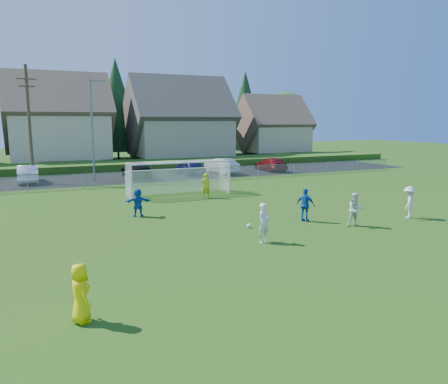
{
  "coord_description": "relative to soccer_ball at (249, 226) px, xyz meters",
  "views": [
    {
      "loc": [
        -10.08,
        -13.99,
        5.39
      ],
      "look_at": [
        0.0,
        8.0,
        1.4
      ],
      "focal_mm": 35.0,
      "sensor_mm": 36.0,
      "label": 1
    }
  ],
  "objects": [
    {
      "name": "tree_row",
      "position": [
        1.01,
        43.7,
        6.8
      ],
      "size": [
        65.98,
        12.36,
        13.8
      ],
      "color": "#382616",
      "rests_on": "ground"
    },
    {
      "name": "car_g",
      "position": [
        13.98,
        21.47,
        0.59
      ],
      "size": [
        2.13,
        4.9,
        1.4
      ],
      "primitive_type": "imported",
      "rotation": [
        0.0,
        0.0,
        3.11
      ],
      "color": "#660B10",
      "rests_on": "ground"
    },
    {
      "name": "player_white_a",
      "position": [
        -0.64,
        -2.6,
        0.77
      ],
      "size": [
        0.75,
        0.62,
        1.77
      ],
      "primitive_type": "imported",
      "rotation": [
        0.0,
        0.0,
        0.36
      ],
      "color": "silver",
      "rests_on": "ground"
    },
    {
      "name": "player_blue_a",
      "position": [
        3.43,
        0.03,
        0.78
      ],
      "size": [
        0.93,
        1.12,
        1.79
      ],
      "primitive_type": "imported",
      "rotation": [
        0.0,
        0.0,
        2.13
      ],
      "color": "#124DAC",
      "rests_on": "ground"
    },
    {
      "name": "car_d",
      "position": [
        -0.52,
        21.69,
        0.65
      ],
      "size": [
        2.17,
        5.27,
        1.53
      ],
      "primitive_type": "imported",
      "rotation": [
        0.0,
        0.0,
        3.13
      ],
      "color": "black",
      "rests_on": "ground"
    },
    {
      "name": "chainlink_fence",
      "position": [
        -0.03,
        16.97,
        0.52
      ],
      "size": [
        52.06,
        0.06,
        1.2
      ],
      "color": "gray",
      "rests_on": "ground"
    },
    {
      "name": "car_f",
      "position": [
        8.09,
        21.38,
        0.67
      ],
      "size": [
        2.16,
        4.9,
        1.56
      ],
      "primitive_type": "imported",
      "rotation": [
        0.0,
        0.0,
        3.25
      ],
      "color": "silver",
      "rests_on": "ground"
    },
    {
      "name": "soccer_goal",
      "position": [
        -0.03,
        11.02,
        1.52
      ],
      "size": [
        7.42,
        1.9,
        2.5
      ],
      "color": "white",
      "rests_on": "ground"
    },
    {
      "name": "asphalt_lot",
      "position": [
        -0.03,
        22.47,
        -0.1
      ],
      "size": [
        60.0,
        60.0,
        0.0
      ],
      "primitive_type": "plane",
      "color": "black",
      "rests_on": "ground"
    },
    {
      "name": "utility_pole",
      "position": [
        -9.53,
        21.97,
        5.04
      ],
      "size": [
        1.6,
        0.26,
        10.0
      ],
      "color": "#473321",
      "rests_on": "ground"
    },
    {
      "name": "soccer_ball",
      "position": [
        0.0,
        0.0,
        0.0
      ],
      "size": [
        0.22,
        0.22,
        0.22
      ],
      "primitive_type": "sphere",
      "color": "white",
      "rests_on": "ground"
    },
    {
      "name": "car_b",
      "position": [
        -9.95,
        22.42,
        0.66
      ],
      "size": [
        1.64,
        4.69,
        1.54
      ],
      "primitive_type": "imported",
      "rotation": [
        0.0,
        0.0,
        3.14
      ],
      "color": "white",
      "rests_on": "ground"
    },
    {
      "name": "player_white_b",
      "position": [
        5.11,
        -1.98,
        0.76
      ],
      "size": [
        1.01,
        0.9,
        1.74
      ],
      "primitive_type": "imported",
      "rotation": [
        0.0,
        0.0,
        -0.33
      ],
      "color": "silver",
      "rests_on": "ground"
    },
    {
      "name": "player_white_c",
      "position": [
        9.13,
        -1.68,
        0.78
      ],
      "size": [
        1.32,
        1.18,
        1.78
      ],
      "primitive_type": "imported",
      "rotation": [
        0.0,
        0.0,
        3.72
      ],
      "color": "silver",
      "rests_on": "ground"
    },
    {
      "name": "streetlight",
      "position": [
        -4.48,
        20.97,
        4.73
      ],
      "size": [
        1.38,
        0.18,
        9.0
      ],
      "color": "slate",
      "rests_on": "ground"
    },
    {
      "name": "goalkeeper",
      "position": [
        1.3,
        8.96,
        0.77
      ],
      "size": [
        0.72,
        0.56,
        1.75
      ],
      "primitive_type": "imported",
      "rotation": [
        0.0,
        0.0,
        2.91
      ],
      "color": "#C6CA17",
      "rests_on": "ground"
    },
    {
      "name": "player_blue_b",
      "position": [
        -4.45,
        5.01,
        0.69
      ],
      "size": [
        1.55,
        0.78,
        1.6
      ],
      "primitive_type": "imported",
      "rotation": [
        0.0,
        0.0,
        2.93
      ],
      "color": "#124DAC",
      "rests_on": "ground"
    },
    {
      "name": "car_e",
      "position": [
        4.82,
        21.88,
        0.65
      ],
      "size": [
        2.13,
        4.59,
        1.52
      ],
      "primitive_type": "imported",
      "rotation": [
        0.0,
        0.0,
        3.22
      ],
      "color": "#16154C",
      "rests_on": "ground"
    },
    {
      "name": "referee",
      "position": [
        -9.0,
        -7.36,
        0.71
      ],
      "size": [
        0.67,
        0.89,
        1.64
      ],
      "primitive_type": "imported",
      "rotation": [
        0.0,
        0.0,
        1.77
      ],
      "color": "#FFE905",
      "rests_on": "ground"
    },
    {
      "name": "grass_embankment",
      "position": [
        -0.03,
        29.97,
        0.29
      ],
      "size": [
        70.0,
        6.0,
        0.8
      ],
      "primitive_type": "cube",
      "color": "#1E420F",
      "rests_on": "ground"
    },
    {
      "name": "ground",
      "position": [
        -0.03,
        -5.03,
        -0.11
      ],
      "size": [
        160.0,
        160.0,
        0.0
      ],
      "primitive_type": "plane",
      "color": "#193D0C",
      "rests_on": "ground"
    },
    {
      "name": "houses_row",
      "position": [
        1.94,
        37.43,
        7.22
      ],
      "size": [
        53.9,
        11.45,
        13.27
      ],
      "color": "tan",
      "rests_on": "ground"
    }
  ]
}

